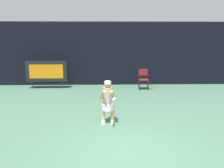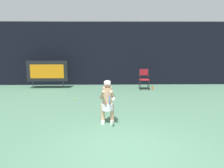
% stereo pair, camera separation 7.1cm
% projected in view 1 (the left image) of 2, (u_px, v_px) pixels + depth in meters
% --- Properties ---
extents(ground, '(18.00, 22.00, 0.03)m').
position_uv_depth(ground, '(127.00, 156.00, 5.55)').
color(ground, '#4B755B').
extents(backdrop_screen, '(18.00, 0.12, 3.66)m').
position_uv_depth(backdrop_screen, '(114.00, 54.00, 13.73)').
color(backdrop_screen, black).
rests_on(backdrop_screen, ground).
extents(scoreboard, '(2.20, 0.21, 1.50)m').
position_uv_depth(scoreboard, '(47.00, 71.00, 12.78)').
color(scoreboard, black).
rests_on(scoreboard, ground).
extents(umpire_chair, '(0.52, 0.44, 1.08)m').
position_uv_depth(umpire_chair, '(143.00, 78.00, 12.64)').
color(umpire_chair, black).
rests_on(umpire_chair, ground).
extents(water_bottle, '(0.07, 0.07, 0.27)m').
position_uv_depth(water_bottle, '(152.00, 88.00, 12.53)').
color(water_bottle, orange).
rests_on(water_bottle, ground).
extents(tennis_player, '(0.53, 0.60, 1.40)m').
position_uv_depth(tennis_player, '(108.00, 101.00, 7.56)').
color(tennis_player, white).
rests_on(tennis_player, ground).
extents(tennis_racket, '(0.03, 0.60, 0.31)m').
position_uv_depth(tennis_racket, '(110.00, 100.00, 6.97)').
color(tennis_racket, black).
extents(tennis_ball_loose, '(0.07, 0.07, 0.07)m').
position_uv_depth(tennis_ball_loose, '(75.00, 99.00, 10.55)').
color(tennis_ball_loose, '#CCDB3D').
rests_on(tennis_ball_loose, ground).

